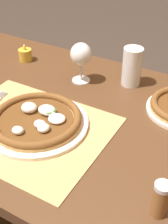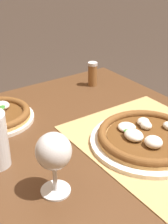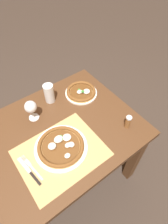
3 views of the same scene
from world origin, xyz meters
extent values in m
cube|color=#4C301C|center=(0.00, 0.00, 0.72)|extent=(1.24, 0.82, 0.04)
cube|color=#4C301C|center=(-0.56, 0.35, 0.35)|extent=(0.07, 0.07, 0.70)
cube|color=tan|center=(0.03, -0.15, 0.74)|extent=(0.50, 0.40, 0.00)
cylinder|color=silver|center=(0.04, -0.12, 0.75)|extent=(0.32, 0.32, 0.01)
cylinder|color=tan|center=(0.04, -0.12, 0.76)|extent=(0.28, 0.28, 0.01)
torus|color=brown|center=(0.04, -0.12, 0.77)|extent=(0.28, 0.28, 0.02)
cylinder|color=brown|center=(0.04, -0.12, 0.77)|extent=(0.23, 0.23, 0.00)
ellipsoid|color=silver|center=(0.00, -0.10, 0.78)|extent=(0.05, 0.05, 0.03)
ellipsoid|color=silver|center=(0.06, -0.08, 0.78)|extent=(0.06, 0.05, 0.03)
ellipsoid|color=silver|center=(0.10, -0.15, 0.78)|extent=(0.04, 0.04, 0.02)
ellipsoid|color=silver|center=(0.08, -0.15, 0.78)|extent=(0.04, 0.03, 0.03)
ellipsoid|color=silver|center=(0.10, -0.09, 0.78)|extent=(0.05, 0.05, 0.02)
ellipsoid|color=silver|center=(0.04, -0.20, 0.78)|extent=(0.04, 0.03, 0.02)
ellipsoid|color=#337A2D|center=(0.07, -0.08, 0.79)|extent=(0.05, 0.05, 0.00)
ellipsoid|color=#337A2D|center=(0.06, -0.08, 0.79)|extent=(0.05, 0.04, 0.00)
cylinder|color=silver|center=(0.02, 0.19, 0.74)|extent=(0.07, 0.07, 0.00)
cylinder|color=silver|center=(0.02, 0.19, 0.78)|extent=(0.01, 0.01, 0.06)
ellipsoid|color=silver|center=(0.02, 0.19, 0.85)|extent=(0.08, 0.08, 0.08)
ellipsoid|color=#AD5B14|center=(0.02, 0.19, 0.84)|extent=(0.07, 0.07, 0.05)
cylinder|color=silver|center=(0.20, 0.27, 0.81)|extent=(0.07, 0.07, 0.15)
cylinder|color=black|center=(0.20, 0.27, 0.80)|extent=(0.07, 0.07, 0.12)
cylinder|color=silver|center=(0.20, 0.27, 0.86)|extent=(0.07, 0.07, 0.02)
cylinder|color=#B7B7BC|center=(-0.16, -0.04, 0.75)|extent=(0.01, 0.04, 0.00)
cylinder|color=#B7B7BC|center=(-0.16, -0.04, 0.75)|extent=(0.01, 0.04, 0.00)
cylinder|color=#B7B7BC|center=(-0.17, -0.05, 0.75)|extent=(0.01, 0.04, 0.00)
cylinder|color=#B7B7BC|center=(-0.17, -0.05, 0.75)|extent=(0.01, 0.04, 0.00)
cylinder|color=gold|center=(-0.27, 0.23, 0.77)|extent=(0.06, 0.06, 0.05)
cylinder|color=silver|center=(-0.27, 0.23, 0.76)|extent=(0.04, 0.04, 0.03)
ellipsoid|color=#F9C64C|center=(-0.27, 0.23, 0.80)|extent=(0.01, 0.01, 0.02)
cylinder|color=brown|center=(0.48, -0.24, 0.78)|extent=(0.04, 0.04, 0.08)
cylinder|color=#BCBCC1|center=(0.48, -0.24, 0.83)|extent=(0.04, 0.04, 0.01)
camera|label=1|loc=(0.55, -0.71, 1.35)|focal=50.00mm
camera|label=2|loc=(-0.47, 0.45, 1.24)|focal=50.00mm
camera|label=3|loc=(-0.18, -0.64, 1.75)|focal=30.00mm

